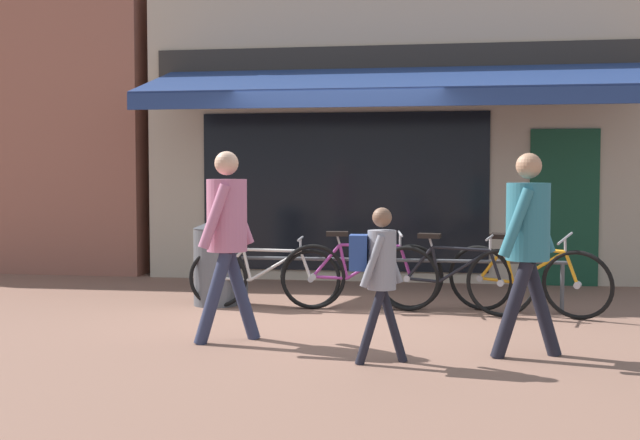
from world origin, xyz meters
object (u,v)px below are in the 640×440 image
object	(u,v)px
bicycle_silver	(264,276)
pedestrian_adult	(227,226)
bicycle_orange	(527,279)
pedestrian_child	(378,265)
bicycle_black	(453,278)
pedestrian_second_adult	(528,233)
litter_bin	(216,262)
bicycle_purple	(361,274)

from	to	relation	value
bicycle_silver	pedestrian_adult	xyz separation A→B (m)	(0.07, -1.79, 0.68)
bicycle_orange	pedestrian_child	distance (m)	2.78
bicycle_black	pedestrian_second_adult	xyz separation A→B (m)	(0.57, -1.94, 0.63)
litter_bin	bicycle_silver	bearing A→B (deg)	-14.16
bicycle_orange	litter_bin	world-z (taller)	litter_bin
litter_bin	bicycle_purple	bearing A→B (deg)	-2.29
bicycle_silver	litter_bin	distance (m)	0.63
bicycle_purple	pedestrian_second_adult	xyz separation A→B (m)	(1.57, -2.09, 0.63)
pedestrian_adult	bicycle_orange	bearing A→B (deg)	20.76
bicycle_purple	pedestrian_child	distance (m)	2.55
bicycle_black	pedestrian_second_adult	bearing A→B (deg)	-61.56
bicycle_purple	bicycle_orange	xyz separation A→B (m)	(1.77, -0.12, -0.00)
bicycle_silver	litter_bin	xyz separation A→B (m)	(-0.59, 0.15, 0.13)
pedestrian_child	pedestrian_second_adult	xyz separation A→B (m)	(1.19, 0.41, 0.23)
pedestrian_second_adult	bicycle_black	bearing A→B (deg)	111.81
bicycle_black	bicycle_orange	distance (m)	0.78
bicycle_purple	bicycle_black	size ratio (longest dim) A/B	1.06
bicycle_purple	pedestrian_adult	size ratio (longest dim) A/B	1.05
pedestrian_second_adult	pedestrian_adult	bearing A→B (deg)	-179.49
bicycle_orange	pedestrian_second_adult	bearing A→B (deg)	-72.55
bicycle_orange	pedestrian_adult	size ratio (longest dim) A/B	0.99
bicycle_purple	bicycle_black	bearing A→B (deg)	-15.39
litter_bin	bicycle_black	bearing A→B (deg)	-4.58
pedestrian_adult	pedestrian_child	distance (m)	1.55
pedestrian_adult	bicycle_purple	bearing A→B (deg)	50.11
bicycle_purple	bicycle_orange	size ratio (longest dim) A/B	1.06
bicycle_purple	pedestrian_child	bearing A→B (deg)	-88.33
pedestrian_child	pedestrian_second_adult	distance (m)	1.28
pedestrian_child	litter_bin	size ratio (longest dim) A/B	1.27
bicycle_silver	pedestrian_second_adult	size ratio (longest dim) A/B	1.01
bicycle_silver	bicycle_purple	xyz separation A→B (m)	(1.08, 0.08, 0.03)
bicycle_black	bicycle_purple	bearing A→B (deg)	-176.43
bicycle_orange	litter_bin	xyz separation A→B (m)	(-3.44, 0.19, 0.10)
bicycle_silver	pedestrian_second_adult	xyz separation A→B (m)	(2.65, -2.01, 0.66)
bicycle_orange	pedestrian_adult	bearing A→B (deg)	-124.53
bicycle_orange	bicycle_silver	bearing A→B (deg)	-157.46
bicycle_silver	pedestrian_adult	bearing A→B (deg)	-92.18
bicycle_silver	bicycle_black	distance (m)	2.08
bicycle_purple	pedestrian_adult	distance (m)	2.22
bicycle_purple	pedestrian_child	xyz separation A→B (m)	(0.38, -2.49, 0.39)
bicycle_silver	pedestrian_second_adult	world-z (taller)	pedestrian_second_adult
bicycle_black	pedestrian_child	world-z (taller)	pedestrian_child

